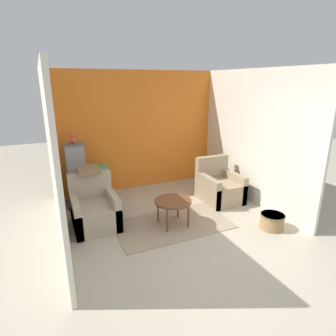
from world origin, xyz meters
The scene contains 13 objects.
ground_plane centered at (0.00, 0.00, 0.00)m, with size 20.00×20.00×0.00m, color #B2A893.
wall_back_accent centered at (0.00, 3.48, 1.38)m, with size 3.97×0.06×2.75m.
wall_left centered at (-1.95, 1.73, 1.38)m, with size 0.06×3.45×2.75m.
wall_right centered at (1.95, 1.73, 1.38)m, with size 0.06×3.45×2.75m.
area_rug centered at (-0.08, 1.33, 0.01)m, with size 2.07×1.15×0.01m.
coffee_table centered at (-0.08, 1.33, 0.44)m, with size 0.66×0.66×0.49m.
armchair_left centered at (-1.37, 1.89, 0.29)m, with size 0.77×0.88×0.92m.
armchair_right centered at (1.31, 1.93, 0.29)m, with size 0.77×0.88×0.92m.
birdcage centered at (-1.52, 2.97, 0.63)m, with size 0.49×0.49×1.31m.
parrot centered at (-1.52, 2.97, 1.41)m, with size 0.10×0.19×0.22m.
potted_plant centered at (-1.00, 3.08, 0.53)m, with size 0.40×0.37×0.81m.
wicker_basket centered at (1.47, 0.50, 0.15)m, with size 0.42×0.42×0.27m.
throw_pillow centered at (-1.37, 2.22, 0.97)m, with size 0.40×0.40×0.10m.
Camera 1 is at (-2.04, -2.80, 2.51)m, focal length 30.00 mm.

